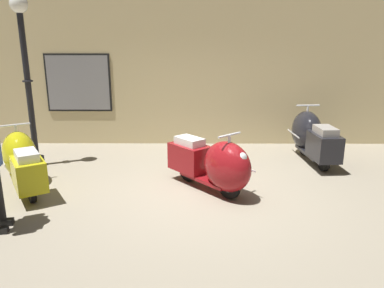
{
  "coord_description": "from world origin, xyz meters",
  "views": [
    {
      "loc": [
        -0.06,
        -5.45,
        2.39
      ],
      "look_at": [
        -0.1,
        0.98,
        0.59
      ],
      "focal_mm": 35.05,
      "sensor_mm": 36.0,
      "label": 1
    }
  ],
  "objects_px": {
    "scooter_0": "(22,161)",
    "scooter_2": "(311,136)",
    "lamppost": "(26,70)",
    "scooter_1": "(215,164)"
  },
  "relations": [
    {
      "from": "scooter_0",
      "to": "scooter_2",
      "type": "distance_m",
      "value": 5.45
    },
    {
      "from": "scooter_0",
      "to": "scooter_2",
      "type": "relative_size",
      "value": 0.93
    },
    {
      "from": "scooter_0",
      "to": "lamppost",
      "type": "distance_m",
      "value": 1.82
    },
    {
      "from": "scooter_2",
      "to": "scooter_0",
      "type": "bearing_deg",
      "value": 102.99
    },
    {
      "from": "scooter_1",
      "to": "lamppost",
      "type": "bearing_deg",
      "value": -152.11
    },
    {
      "from": "scooter_1",
      "to": "lamppost",
      "type": "relative_size",
      "value": 0.5
    },
    {
      "from": "scooter_0",
      "to": "lamppost",
      "type": "relative_size",
      "value": 0.54
    },
    {
      "from": "scooter_2",
      "to": "lamppost",
      "type": "height_order",
      "value": "lamppost"
    },
    {
      "from": "scooter_0",
      "to": "scooter_2",
      "type": "xyz_separation_m",
      "value": [
        5.22,
        1.58,
        0.02
      ]
    },
    {
      "from": "scooter_0",
      "to": "lamppost",
      "type": "bearing_deg",
      "value": -19.19
    }
  ]
}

